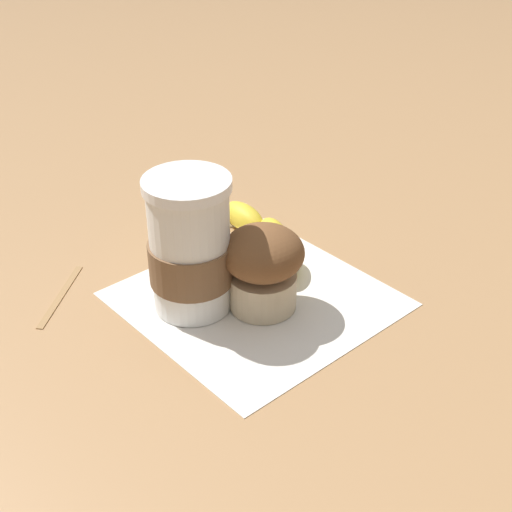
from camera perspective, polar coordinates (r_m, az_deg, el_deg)
The scene contains 7 objects.
ground_plane at distance 0.73m, azimuth 0.00°, elevation -3.49°, with size 3.00×3.00×0.00m, color #A87C51.
paper_napkin at distance 0.73m, azimuth 0.00°, elevation -3.44°, with size 0.24×0.24×0.00m, color white.
coffee_cup at distance 0.68m, azimuth -5.28°, elevation 0.59°, with size 0.08×0.08×0.14m.
muffin at distance 0.69m, azimuth 0.56°, elevation -0.76°, with size 0.08×0.08×0.09m.
banana at distance 0.81m, azimuth -0.32°, elevation 2.22°, with size 0.10×0.20×0.03m.
sugar_packet at distance 0.87m, azimuth -1.49°, elevation 3.39°, with size 0.05×0.03×0.01m, color white.
wooden_stirrer at distance 0.76m, azimuth -15.37°, elevation -3.07°, with size 0.11×0.01×0.00m, color #9E7547.
Camera 1 is at (-0.47, -0.35, 0.42)m, focal length 50.00 mm.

